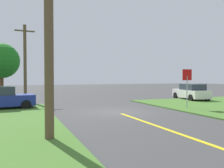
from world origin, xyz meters
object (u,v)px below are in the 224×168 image
oak_tree_left (1,61)px  utility_pole_mid (25,62)px  parked_car_near_building (2,98)px  stop_sign (187,81)px  car_on_crossroad (191,92)px  utility_pole_near (49,32)px

oak_tree_left → utility_pole_mid: bearing=-76.5°
parked_car_near_building → utility_pole_mid: 6.37m
stop_sign → utility_pole_mid: 14.67m
stop_sign → utility_pole_mid: (-10.65, 9.94, 1.71)m
stop_sign → utility_pole_mid: utility_pole_mid is taller
stop_sign → utility_pole_mid: bearing=-42.8°
parked_car_near_building → oak_tree_left: size_ratio=0.62×
oak_tree_left → car_on_crossroad: bearing=-40.5°
car_on_crossroad → oak_tree_left: size_ratio=0.70×
parked_car_near_building → oak_tree_left: (-0.91, 16.30, 3.66)m
stop_sign → car_on_crossroad: (4.86, 5.33, -1.21)m
utility_pole_near → oak_tree_left: (-2.98, 26.04, 0.60)m
car_on_crossroad → parked_car_near_building: size_ratio=1.13×
utility_pole_mid → utility_pole_near: bearing=-88.7°
car_on_crossroad → utility_pole_near: (-15.16, -10.53, 3.06)m
car_on_crossroad → stop_sign: bearing=147.5°
utility_pole_mid → oak_tree_left: utility_pole_mid is taller
stop_sign → car_on_crossroad: stop_sign is taller
utility_pole_mid → oak_tree_left: (-2.62, 10.90, 0.74)m
utility_pole_near → utility_pole_mid: 15.15m
car_on_crossroad → utility_pole_near: utility_pole_near is taller
oak_tree_left → parked_car_near_building: bearing=-86.8°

